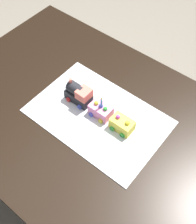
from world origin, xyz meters
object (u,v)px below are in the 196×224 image
(cake_car_caboose_lemon, at_px, (122,124))
(cake_car_gondola_bubblegum, at_px, (101,110))
(cake_locomotive, at_px, (79,94))
(birthday_candle, at_px, (101,101))
(dining_table, at_px, (84,126))

(cake_car_caboose_lemon, bearing_deg, cake_car_gondola_bubblegum, 180.00)
(cake_locomotive, relative_size, birthday_candle, 2.64)
(dining_table, height_order, cake_car_gondola_bubblegum, cake_car_gondola_bubblegum)
(cake_car_caboose_lemon, height_order, birthday_candle, birthday_candle)
(cake_locomotive, distance_m, cake_car_gondola_bubblegum, 0.13)
(cake_car_caboose_lemon, distance_m, birthday_candle, 0.13)
(cake_locomotive, xyz_separation_m, cake_car_gondola_bubblegum, (0.13, 0.00, -0.02))
(dining_table, xyz_separation_m, cake_locomotive, (-0.06, 0.04, 0.16))
(dining_table, distance_m, cake_locomotive, 0.17)
(dining_table, xyz_separation_m, cake_car_caboose_lemon, (0.19, 0.04, 0.14))
(cake_car_caboose_lemon, relative_size, birthday_candle, 1.88)
(cake_locomotive, bearing_deg, cake_car_gondola_bubblegum, 0.00)
(cake_car_gondola_bubblegum, xyz_separation_m, cake_car_caboose_lemon, (0.12, 0.00, -0.00))
(cake_locomotive, height_order, cake_car_caboose_lemon, cake_locomotive)
(birthday_candle, bearing_deg, cake_car_gondola_bubblegum, 180.00)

